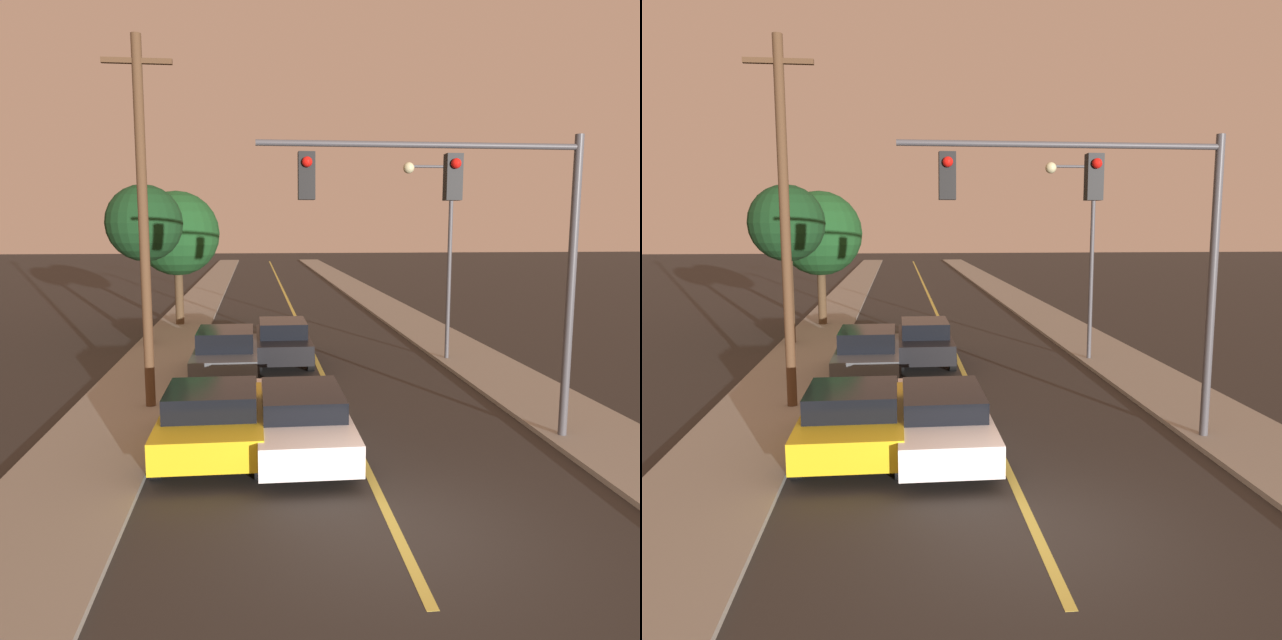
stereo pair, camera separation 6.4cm
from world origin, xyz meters
TOP-DOWN VIEW (x-y plane):
  - ground_plane at (0.00, 0.00)m, footprint 200.00×200.00m
  - road_surface at (0.00, 36.00)m, footprint 8.10×80.00m
  - sidewalk_left at (-5.30, 36.00)m, footprint 2.50×80.00m
  - sidewalk_right at (5.30, 36.00)m, footprint 2.50×80.00m
  - car_near_lane_front at (-1.13, 3.67)m, footprint 1.92×4.94m
  - car_near_lane_second at (-1.13, 11.94)m, footprint 1.86×4.49m
  - car_outer_lane_front at (-2.92, 3.62)m, footprint 2.11×4.08m
  - car_outer_lane_second at (-2.92, 9.91)m, footprint 1.96×4.50m
  - traffic_signal_mast at (2.31, 3.59)m, footprint 6.52×0.42m
  - streetlamp_right at (3.99, 11.54)m, footprint 1.69×0.36m
  - utility_pole_left at (-4.65, 6.76)m, footprint 1.60×0.24m
  - tree_left_near at (-5.45, 20.08)m, footprint 3.77×3.77m
  - tree_left_far at (-6.09, 15.47)m, footprint 2.86×2.86m

SIDE VIEW (x-z plane):
  - ground_plane at x=0.00m, z-range 0.00..0.00m
  - road_surface at x=0.00m, z-range 0.00..0.01m
  - sidewalk_left at x=-5.30m, z-range 0.00..0.12m
  - sidewalk_right at x=5.30m, z-range 0.00..0.12m
  - car_near_lane_front at x=-1.13m, z-range 0.04..1.33m
  - car_outer_lane_front at x=-2.92m, z-range 0.04..1.41m
  - car_near_lane_second at x=-1.13m, z-range 0.03..1.47m
  - car_outer_lane_second at x=-2.92m, z-range 0.01..1.53m
  - tree_left_near at x=-5.45m, z-range 1.21..7.19m
  - streetlamp_right at x=3.99m, z-range 1.08..7.55m
  - tree_left_far at x=-6.09m, z-range 1.63..7.59m
  - traffic_signal_mast at x=2.31m, z-range 1.54..7.76m
  - utility_pole_left at x=-4.65m, z-range 0.29..9.04m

